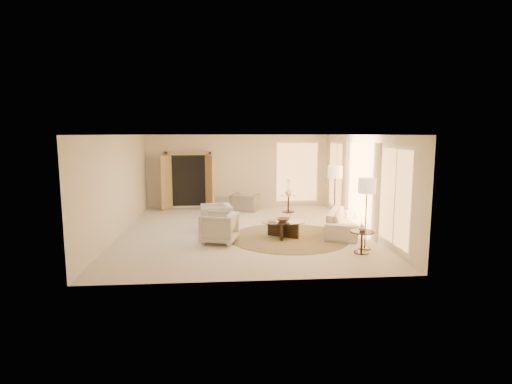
{
  "coord_description": "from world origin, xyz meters",
  "views": [
    {
      "loc": [
        -0.56,
        -11.39,
        2.82
      ],
      "look_at": [
        0.4,
        0.4,
        1.1
      ],
      "focal_mm": 28.0,
      "sensor_mm": 36.0,
      "label": 1
    }
  ],
  "objects": [
    {
      "name": "side_table",
      "position": [
        1.77,
        2.74,
        0.39
      ],
      "size": [
        0.55,
        0.55,
        0.64
      ],
      "rotation": [
        0.0,
        0.0,
        0.13
      ],
      "color": "black",
      "rests_on": "room"
    },
    {
      "name": "floor_lamp_near",
      "position": [
        2.9,
        0.73,
        1.57
      ],
      "size": [
        0.45,
        0.45,
        1.85
      ],
      "rotation": [
        0.0,
        0.0,
        0.02
      ],
      "color": "black",
      "rests_on": "room"
    },
    {
      "name": "bowl",
      "position": [
        1.05,
        -0.77,
        0.49
      ],
      "size": [
        0.49,
        0.49,
        0.09
      ],
      "primitive_type": "imported",
      "rotation": [
        0.0,
        0.0,
        -0.42
      ],
      "color": "brown",
      "rests_on": "coffee_table"
    },
    {
      "name": "coffee_table",
      "position": [
        1.05,
        -0.77,
        0.28
      ],
      "size": [
        1.57,
        1.57,
        0.44
      ],
      "rotation": [
        0.0,
        0.0,
        0.38
      ],
      "color": "black",
      "rests_on": "room"
    },
    {
      "name": "side_vase",
      "position": [
        1.77,
        2.74,
        0.76
      ],
      "size": [
        0.27,
        0.27,
        0.25
      ],
      "primitive_type": "imported",
      "rotation": [
        0.0,
        0.0,
        0.1
      ],
      "color": "white",
      "rests_on": "side_table"
    },
    {
      "name": "end_vase",
      "position": [
        2.71,
        -2.38,
        0.62
      ],
      "size": [
        0.18,
        0.18,
        0.17
      ],
      "primitive_type": "imported",
      "rotation": [
        0.0,
        0.0,
        0.11
      ],
      "color": "white",
      "rests_on": "end_table"
    },
    {
      "name": "end_table",
      "position": [
        2.71,
        -2.38,
        0.37
      ],
      "size": [
        0.57,
        0.57,
        0.54
      ],
      "rotation": [
        0.0,
        0.0,
        0.25
      ],
      "color": "black",
      "rests_on": "room"
    },
    {
      "name": "windows_right",
      "position": [
        3.45,
        0.1,
        1.35
      ],
      "size": [
        0.1,
        6.4,
        2.4
      ],
      "primitive_type": null,
      "color": "#FFB766",
      "rests_on": "room"
    },
    {
      "name": "curtains_right",
      "position": [
        3.4,
        1.0,
        1.3
      ],
      "size": [
        0.06,
        5.2,
        2.6
      ],
      "primitive_type": null,
      "color": "tan",
      "rests_on": "room"
    },
    {
      "name": "floor_lamp_far",
      "position": [
        2.9,
        -2.06,
        1.5
      ],
      "size": [
        0.43,
        0.43,
        1.76
      ],
      "rotation": [
        0.0,
        0.0,
        0.31
      ],
      "color": "black",
      "rests_on": "room"
    },
    {
      "name": "window_back_corner",
      "position": [
        2.3,
        3.95,
        1.35
      ],
      "size": [
        1.7,
        0.1,
        2.4
      ],
      "primitive_type": null,
      "color": "#FFB766",
      "rests_on": "room"
    },
    {
      "name": "area_rug",
      "position": [
        1.21,
        -0.81,
        0.01
      ],
      "size": [
        3.95,
        3.95,
        0.01
      ],
      "primitive_type": "cylinder",
      "rotation": [
        0.0,
        0.0,
        -0.23
      ],
      "color": "#46381E",
      "rests_on": "room"
    },
    {
      "name": "armchair_left",
      "position": [
        -0.8,
        0.13,
        0.43
      ],
      "size": [
        0.9,
        0.95,
        0.87
      ],
      "primitive_type": "imported",
      "rotation": [
        0.0,
        0.0,
        -1.43
      ],
      "color": "beige",
      "rests_on": "room"
    },
    {
      "name": "armchair_right",
      "position": [
        -0.7,
        -1.19,
        0.44
      ],
      "size": [
        1.0,
        1.04,
        0.88
      ],
      "primitive_type": "imported",
      "rotation": [
        0.0,
        0.0,
        -1.85
      ],
      "color": "beige",
      "rests_on": "room"
    },
    {
      "name": "accent_chair",
      "position": [
        0.21,
        3.18,
        0.41
      ],
      "size": [
        1.1,
        0.91,
        0.83
      ],
      "primitive_type": "imported",
      "rotation": [
        0.0,
        0.0,
        2.79
      ],
      "color": "gray",
      "rests_on": "room"
    },
    {
      "name": "french_doors",
      "position": [
        -1.9,
        3.82,
        1.07
      ],
      "size": [
        1.95,
        0.66,
        2.16
      ],
      "color": "tan",
      "rests_on": "room"
    },
    {
      "name": "sofa",
      "position": [
        2.9,
        -0.44,
        0.33
      ],
      "size": [
        1.67,
        2.4,
        0.65
      ],
      "primitive_type": "imported",
      "rotation": [
        0.0,
        0.0,
        1.18
      ],
      "color": "beige",
      "rests_on": "room"
    },
    {
      "name": "room",
      "position": [
        0.0,
        0.0,
        1.4
      ],
      "size": [
        7.04,
        8.04,
        2.83
      ],
      "color": "beige",
      "rests_on": "ground"
    }
  ]
}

